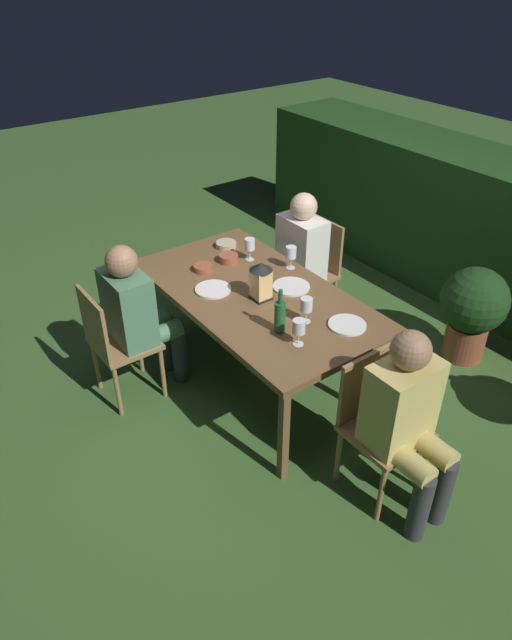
# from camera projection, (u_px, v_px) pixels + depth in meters

# --- Properties ---
(ground_plane) EXTENTS (16.00, 16.00, 0.00)m
(ground_plane) POSITION_uv_depth(u_px,v_px,m) (256.00, 378.00, 4.25)
(ground_plane) COLOR #385B28
(dining_table) EXTENTS (1.83, 0.98, 0.75)m
(dining_table) POSITION_uv_depth(u_px,v_px,m) (256.00, 299.00, 3.86)
(dining_table) COLOR brown
(dining_table) RESTS_ON ground
(chair_side_left_a) EXTENTS (0.42, 0.40, 0.87)m
(chair_side_left_a) POSITION_uv_depth(u_px,v_px,m) (114.00, 340.00, 3.83)
(chair_side_left_a) COLOR #937047
(chair_side_left_a) RESTS_ON ground
(person_in_green) EXTENTS (0.38, 0.47, 1.15)m
(person_in_green) POSITION_uv_depth(u_px,v_px,m) (138.00, 312.00, 3.84)
(person_in_green) COLOR #4C7A5B
(person_in_green) RESTS_ON ground
(chair_side_right_a) EXTENTS (0.42, 0.40, 0.87)m
(chair_side_right_a) POSITION_uv_depth(u_px,v_px,m) (313.00, 267.00, 4.69)
(chair_side_right_a) COLOR #937047
(chair_side_right_a) RESTS_ON ground
(person_in_cream) EXTENTS (0.38, 0.47, 1.15)m
(person_in_cream) POSITION_uv_depth(u_px,v_px,m) (295.00, 257.00, 4.51)
(person_in_cream) COLOR white
(person_in_cream) RESTS_ON ground
(chair_head_far) EXTENTS (0.40, 0.42, 0.87)m
(chair_head_far) POSITION_uv_depth(u_px,v_px,m) (378.00, 418.00, 3.20)
(chair_head_far) COLOR #937047
(chair_head_far) RESTS_ON ground
(person_in_mustard) EXTENTS (0.48, 0.38, 1.15)m
(person_in_mustard) POSITION_uv_depth(u_px,v_px,m) (408.00, 418.00, 2.99)
(person_in_mustard) COLOR tan
(person_in_mustard) RESTS_ON ground
(lantern_centerpiece) EXTENTS (0.15, 0.15, 0.27)m
(lantern_centerpiece) POSITION_uv_depth(u_px,v_px,m) (261.00, 279.00, 3.69)
(lantern_centerpiece) COLOR black
(lantern_centerpiece) RESTS_ON dining_table
(green_bottle_on_table) EXTENTS (0.07, 0.07, 0.29)m
(green_bottle_on_table) POSITION_uv_depth(u_px,v_px,m) (280.00, 316.00, 3.40)
(green_bottle_on_table) COLOR #1E5B2D
(green_bottle_on_table) RESTS_ON dining_table
(wine_glass_a) EXTENTS (0.08, 0.08, 0.17)m
(wine_glass_a) POSITION_uv_depth(u_px,v_px,m) (299.00, 328.00, 3.28)
(wine_glass_a) COLOR silver
(wine_glass_a) RESTS_ON dining_table
(wine_glass_b) EXTENTS (0.08, 0.08, 0.17)m
(wine_glass_b) POSITION_uv_depth(u_px,v_px,m) (291.00, 253.00, 4.06)
(wine_glass_b) COLOR silver
(wine_glass_b) RESTS_ON dining_table
(wine_glass_c) EXTENTS (0.08, 0.08, 0.17)m
(wine_glass_c) POSITION_uv_depth(u_px,v_px,m) (306.00, 306.00, 3.48)
(wine_glass_c) COLOR silver
(wine_glass_c) RESTS_ON dining_table
(wine_glass_d) EXTENTS (0.08, 0.08, 0.17)m
(wine_glass_d) POSITION_uv_depth(u_px,v_px,m) (250.00, 245.00, 4.16)
(wine_glass_d) COLOR silver
(wine_glass_d) RESTS_ON dining_table
(plate_a) EXTENTS (0.26, 0.26, 0.01)m
(plate_a) POSITION_uv_depth(u_px,v_px,m) (291.00, 287.00, 3.88)
(plate_a) COLOR silver
(plate_a) RESTS_ON dining_table
(plate_b) EXTENTS (0.25, 0.25, 0.01)m
(plate_b) POSITION_uv_depth(u_px,v_px,m) (213.00, 289.00, 3.85)
(plate_b) COLOR white
(plate_b) RESTS_ON dining_table
(plate_c) EXTENTS (0.24, 0.24, 0.01)m
(plate_c) POSITION_uv_depth(u_px,v_px,m) (347.00, 325.00, 3.50)
(plate_c) COLOR silver
(plate_c) RESTS_ON dining_table
(bowl_olives) EXTENTS (0.16, 0.16, 0.04)m
(bowl_olives) POSITION_uv_depth(u_px,v_px,m) (226.00, 244.00, 4.39)
(bowl_olives) COLOR #BCAD8E
(bowl_olives) RESTS_ON dining_table
(bowl_bread) EXTENTS (0.14, 0.14, 0.06)m
(bowl_bread) POSITION_uv_depth(u_px,v_px,m) (229.00, 258.00, 4.18)
(bowl_bread) COLOR #9E5138
(bowl_bread) RESTS_ON dining_table
(bowl_salad) EXTENTS (0.14, 0.14, 0.04)m
(bowl_salad) POSITION_uv_depth(u_px,v_px,m) (203.00, 268.00, 4.08)
(bowl_salad) COLOR #9E5138
(bowl_salad) RESTS_ON dining_table
(hedge_backdrop) EXTENTS (4.59, 0.81, 1.24)m
(hedge_backdrop) POSITION_uv_depth(u_px,v_px,m) (470.00, 224.00, 5.07)
(hedge_backdrop) COLOR #1E4219
(hedge_backdrop) RESTS_ON ground
(potted_plant_by_hedge) EXTENTS (0.50, 0.50, 0.76)m
(potted_plant_by_hedge) POSITION_uv_depth(u_px,v_px,m) (473.00, 308.00, 4.24)
(potted_plant_by_hedge) COLOR brown
(potted_plant_by_hedge) RESTS_ON ground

